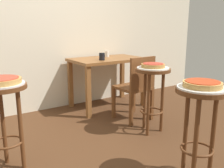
{
  "coord_description": "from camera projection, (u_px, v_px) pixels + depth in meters",
  "views": [
    {
      "loc": [
        -1.21,
        -1.89,
        1.21
      ],
      "look_at": [
        0.06,
        0.01,
        0.68
      ],
      "focal_mm": 39.54,
      "sensor_mm": 36.0,
      "label": 1
    }
  ],
  "objects": [
    {
      "name": "pizza_leftside",
      "position": [
        1.0,
        81.0,
        1.98
      ],
      "size": [
        0.32,
        0.32,
        0.05
      ],
      "color": "tan",
      "rests_on": "serving_plate_leftside"
    },
    {
      "name": "ground_plane",
      "position": [
        108.0,
        151.0,
        2.46
      ],
      "size": [
        6.0,
        6.0,
        0.0
      ],
      "primitive_type": "plane",
      "color": "#4C2D19"
    },
    {
      "name": "serving_plate_middle",
      "position": [
        153.0,
        68.0,
        2.76
      ],
      "size": [
        0.36,
        0.36,
        0.01
      ],
      "primitive_type": "cylinder",
      "color": "white",
      "rests_on": "stool_middle"
    },
    {
      "name": "serving_plate_leftside",
      "position": [
        1.0,
        84.0,
        1.99
      ],
      "size": [
        0.37,
        0.37,
        0.01
      ],
      "primitive_type": "cylinder",
      "color": "silver",
      "rests_on": "stool_leftside"
    },
    {
      "name": "dining_table",
      "position": [
        107.0,
        66.0,
        3.72
      ],
      "size": [
        1.07,
        0.67,
        0.75
      ],
      "color": "brown",
      "rests_on": "ground_plane"
    },
    {
      "name": "cup_far_edge",
      "position": [
        107.0,
        54.0,
        3.84
      ],
      "size": [
        0.07,
        0.07,
        0.09
      ],
      "primitive_type": "cylinder",
      "color": "silver",
      "rests_on": "dining_table"
    },
    {
      "name": "stool_middle",
      "position": [
        152.0,
        86.0,
        2.81
      ],
      "size": [
        0.4,
        0.4,
        0.76
      ],
      "color": "#5B3319",
      "rests_on": "ground_plane"
    },
    {
      "name": "serving_plate_foreground",
      "position": [
        202.0,
        88.0,
        1.87
      ],
      "size": [
        0.38,
        0.38,
        0.01
      ],
      "primitive_type": "cylinder",
      "color": "silver",
      "rests_on": "stool_foreground"
    },
    {
      "name": "pizza_foreground",
      "position": [
        202.0,
        84.0,
        1.86
      ],
      "size": [
        0.29,
        0.29,
        0.05
      ],
      "color": "tan",
      "rests_on": "serving_plate_foreground"
    },
    {
      "name": "back_wall",
      "position": [
        44.0,
        6.0,
        3.46
      ],
      "size": [
        6.0,
        0.1,
        3.0
      ],
      "primitive_type": "cube",
      "color": "beige",
      "rests_on": "ground_plane"
    },
    {
      "name": "stool_foreground",
      "position": [
        200.0,
        113.0,
        1.92
      ],
      "size": [
        0.4,
        0.4,
        0.76
      ],
      "color": "#5B3319",
      "rests_on": "ground_plane"
    },
    {
      "name": "wooden_chair",
      "position": [
        136.0,
        86.0,
        3.18
      ],
      "size": [
        0.42,
        0.42,
        0.85
      ],
      "color": "brown",
      "rests_on": "ground_plane"
    },
    {
      "name": "stool_leftside",
      "position": [
        4.0,
        108.0,
        2.03
      ],
      "size": [
        0.4,
        0.4,
        0.76
      ],
      "color": "#5B3319",
      "rests_on": "ground_plane"
    },
    {
      "name": "cup_near_edge",
      "position": [
        102.0,
        57.0,
        3.46
      ],
      "size": [
        0.08,
        0.08,
        0.1
      ],
      "primitive_type": "cylinder",
      "color": "black",
      "rests_on": "dining_table"
    },
    {
      "name": "pizza_middle",
      "position": [
        153.0,
        65.0,
        2.75
      ],
      "size": [
        0.26,
        0.26,
        0.05
      ],
      "color": "#B78442",
      "rests_on": "serving_plate_middle"
    }
  ]
}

